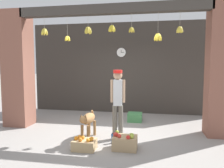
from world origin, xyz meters
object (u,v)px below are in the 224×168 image
Objects in this scene: dog at (88,120)px; shopkeeper at (118,99)px; fruit_crate_apples at (125,142)px; water_bottle at (113,138)px; wall_clock at (121,52)px; fruit_crate_oranges at (84,144)px; produce_box_green at (135,117)px.

dog is 0.88m from shopkeeper.
fruit_crate_apples reaches higher than water_bottle.
wall_clock reaches higher than water_bottle.
fruit_crate_apples is at bearing 107.29° from shopkeeper.
dog is 0.75m from water_bottle.
wall_clock reaches higher than fruit_crate_oranges.
shopkeeper reaches higher than fruit_crate_apples.
shopkeeper is 3.27× the size of fruit_crate_apples.
fruit_crate_oranges is at bearing -137.74° from water_bottle.
fruit_crate_oranges is 0.69m from water_bottle.
produce_box_green reaches higher than water_bottle.
fruit_crate_apples reaches higher than fruit_crate_oranges.
wall_clock reaches higher than dog.
wall_clock is at bearing 99.22° from fruit_crate_apples.
wall_clock is (0.39, 2.94, 1.75)m from dog.
fruit_crate_oranges is at bearing -168.09° from fruit_crate_apples.
dog is at bearing 3.56° from shopkeeper.
fruit_crate_oranges is at bearing 48.45° from shopkeeper.
produce_box_green is at bearing 89.03° from fruit_crate_apples.
wall_clock is at bearing 176.17° from dog.
fruit_crate_oranges is 1.36× the size of wall_clock.
dog is at bearing 152.07° from fruit_crate_apples.
dog is 3.78× the size of water_bottle.
fruit_crate_oranges is at bearing -109.32° from produce_box_green.
wall_clock is at bearing 85.78° from fruit_crate_oranges.
dog is at bearing -118.79° from produce_box_green.
fruit_crate_oranges is 1.98× the size of water_bottle.
fruit_crate_apples is (0.94, -0.50, -0.29)m from dog.
fruit_crate_apples is at bearing -80.78° from wall_clock.
water_bottle is 3.78m from wall_clock.
dog is 0.76m from fruit_crate_oranges.
fruit_crate_apples is 1.46× the size of wall_clock.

